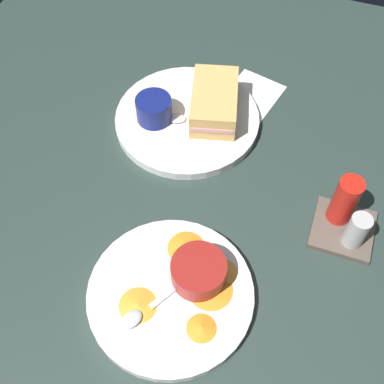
# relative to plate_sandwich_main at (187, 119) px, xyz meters

# --- Properties ---
(ground_plane) EXTENTS (1.10, 1.10, 0.03)m
(ground_plane) POSITION_rel_plate_sandwich_main_xyz_m (0.10, 0.05, -0.02)
(ground_plane) COLOR #283833
(plate_sandwich_main) EXTENTS (0.25, 0.25, 0.02)m
(plate_sandwich_main) POSITION_rel_plate_sandwich_main_xyz_m (0.00, 0.00, 0.00)
(plate_sandwich_main) COLOR silver
(plate_sandwich_main) RESTS_ON ground_plane
(sandwich_half_near) EXTENTS (0.15, 0.11, 0.05)m
(sandwich_half_near) POSITION_rel_plate_sandwich_main_xyz_m (-0.03, 0.04, 0.03)
(sandwich_half_near) COLOR tan
(sandwich_half_near) RESTS_ON plate_sandwich_main
(ramekin_dark_sauce) EXTENTS (0.06, 0.06, 0.04)m
(ramekin_dark_sauce) POSITION_rel_plate_sandwich_main_xyz_m (0.02, -0.05, 0.03)
(ramekin_dark_sauce) COLOR navy
(ramekin_dark_sauce) RESTS_ON plate_sandwich_main
(spoon_by_dark_ramekin) EXTENTS (0.03, 0.10, 0.01)m
(spoon_by_dark_ramekin) POSITION_rel_plate_sandwich_main_xyz_m (0.01, -0.00, 0.01)
(spoon_by_dark_ramekin) COLOR silver
(spoon_by_dark_ramekin) RESTS_ON plate_sandwich_main
(plate_chips_companion) EXTENTS (0.23, 0.23, 0.02)m
(plate_chips_companion) POSITION_rel_plate_sandwich_main_xyz_m (0.31, 0.09, 0.00)
(plate_chips_companion) COLOR silver
(plate_chips_companion) RESTS_ON ground_plane
(ramekin_light_gravy) EXTENTS (0.08, 0.08, 0.03)m
(ramekin_light_gravy) POSITION_rel_plate_sandwich_main_xyz_m (0.28, 0.12, 0.03)
(ramekin_light_gravy) COLOR maroon
(ramekin_light_gravy) RESTS_ON plate_chips_companion
(spoon_by_gravy_ramekin) EXTENTS (0.09, 0.06, 0.01)m
(spoon_by_gravy_ramekin) POSITION_rel_plate_sandwich_main_xyz_m (0.35, 0.06, 0.01)
(spoon_by_gravy_ramekin) COLOR silver
(spoon_by_gravy_ramekin) RESTS_ON plate_chips_companion
(plantain_chip_scatter) EXTENTS (0.17, 0.16, 0.01)m
(plantain_chip_scatter) POSITION_rel_plate_sandwich_main_xyz_m (0.29, 0.11, 0.01)
(plantain_chip_scatter) COLOR gold
(plantain_chip_scatter) RESTS_ON plate_chips_companion
(condiment_caddy) EXTENTS (0.09, 0.09, 0.10)m
(condiment_caddy) POSITION_rel_plate_sandwich_main_xyz_m (0.12, 0.29, 0.03)
(condiment_caddy) COLOR brown
(condiment_caddy) RESTS_ON ground_plane
(paper_napkin_folded) EXTENTS (0.13, 0.11, 0.00)m
(paper_napkin_folded) POSITION_rel_plate_sandwich_main_xyz_m (-0.10, 0.09, -0.01)
(paper_napkin_folded) COLOR white
(paper_napkin_folded) RESTS_ON ground_plane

